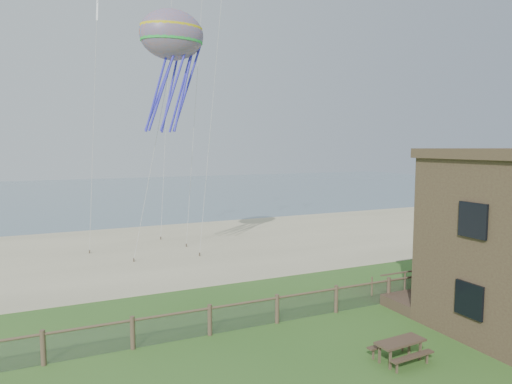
# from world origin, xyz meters

# --- Properties ---
(sand_beach) EXTENTS (72.00, 20.00, 0.02)m
(sand_beach) POSITION_xyz_m (0.00, 22.00, 0.00)
(sand_beach) COLOR tan
(sand_beach) RESTS_ON ground
(ocean) EXTENTS (160.00, 68.00, 0.02)m
(ocean) POSITION_xyz_m (0.00, 66.00, 0.00)
(ocean) COLOR slate
(ocean) RESTS_ON ground
(chainlink_fence) EXTENTS (36.20, 0.20, 1.25)m
(chainlink_fence) POSITION_xyz_m (0.00, 6.00, 0.55)
(chainlink_fence) COLOR #4A3D29
(chainlink_fence) RESTS_ON ground
(motel_deck) EXTENTS (15.00, 2.00, 0.50)m
(motel_deck) POSITION_xyz_m (13.00, 5.00, 0.25)
(motel_deck) COLOR #4F3F2D
(motel_deck) RESTS_ON ground
(picnic_table) EXTENTS (1.92, 1.50, 0.77)m
(picnic_table) POSITION_xyz_m (2.31, 1.12, 0.39)
(picnic_table) COLOR #4F3F2D
(picnic_table) RESTS_ON ground
(octopus_kite) EXTENTS (3.77, 2.75, 7.51)m
(octopus_kite) POSITION_xyz_m (-1.74, 16.06, 11.98)
(octopus_kite) COLOR orange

